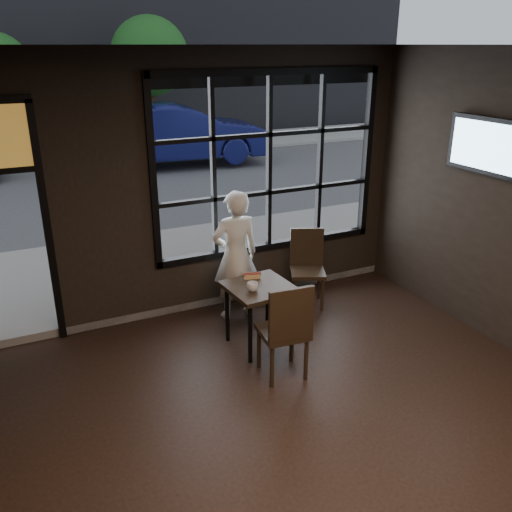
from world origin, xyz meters
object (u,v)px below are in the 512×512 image
cafe_table (259,316)px  man (235,256)px  chair_near (283,328)px  navy_car (179,134)px

cafe_table → man: bearing=81.9°
chair_near → man: man is taller
man → navy_car: 9.17m
man → navy_car: size_ratio=0.33×
navy_car → cafe_table: bearing=172.7°
cafe_table → chair_near: chair_near is taller
chair_near → cafe_table: bearing=-88.0°
chair_near → man: 1.42m
chair_near → man: size_ratio=0.65×
cafe_table → navy_car: (2.21, 9.69, 0.53)m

